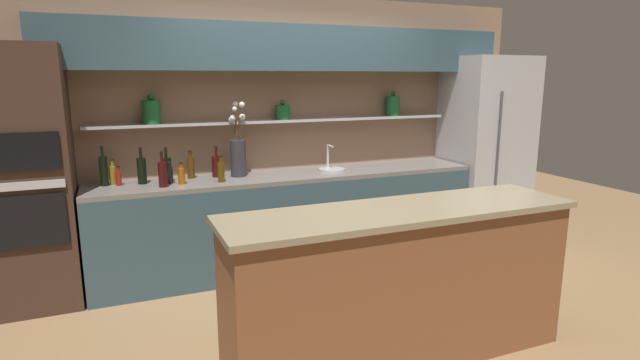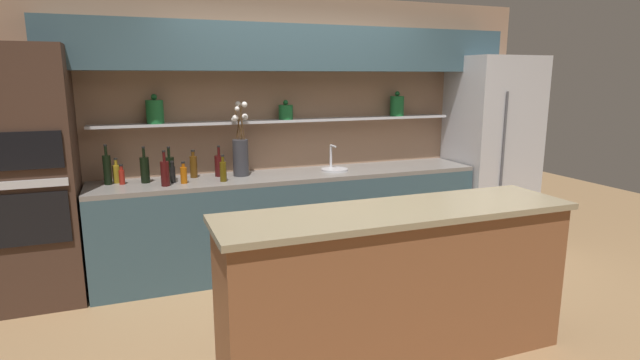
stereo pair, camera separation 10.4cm
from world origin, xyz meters
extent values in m
plane|color=olive|center=(0.00, 0.00, 0.00)|extent=(12.00, 12.00, 0.00)
cube|color=#937056|center=(0.00, 1.60, 1.30)|extent=(5.20, 0.10, 2.60)
cube|color=#B7B7BC|center=(-0.10, 1.46, 1.41)|extent=(3.58, 0.18, 0.02)
cylinder|color=#19602D|center=(-1.32, 1.45, 1.52)|extent=(0.15, 0.15, 0.21)
sphere|color=#19602D|center=(-1.32, 1.45, 1.65)|extent=(0.05, 0.05, 0.05)
cylinder|color=#19602D|center=(-0.10, 1.45, 1.49)|extent=(0.14, 0.14, 0.14)
sphere|color=#19602D|center=(-0.10, 1.45, 1.58)|extent=(0.05, 0.05, 0.05)
cylinder|color=#19602D|center=(1.12, 1.45, 1.52)|extent=(0.15, 0.15, 0.21)
sphere|color=#19602D|center=(1.12, 1.45, 1.65)|extent=(0.05, 0.05, 0.05)
cube|color=#334C56|center=(0.00, 1.38, 2.09)|extent=(4.42, 0.34, 0.42)
cube|color=#334C56|center=(-0.10, 1.24, 0.44)|extent=(3.68, 0.62, 0.88)
cube|color=slate|center=(-0.10, 1.24, 0.90)|extent=(3.68, 0.62, 0.04)
cube|color=brown|center=(0.00, -0.58, 0.49)|extent=(2.27, 0.55, 0.98)
cube|color=gray|center=(0.00, -0.58, 1.00)|extent=(2.33, 0.61, 0.04)
cube|color=#B7B7BC|center=(2.18, 1.20, 1.02)|extent=(0.84, 0.70, 2.04)
cylinder|color=#4C4C51|center=(2.03, 0.83, 1.12)|extent=(0.02, 0.02, 1.12)
cube|color=#3D281E|center=(-2.28, 1.24, 1.04)|extent=(0.64, 0.62, 2.08)
cube|color=black|center=(-2.28, 0.92, 0.78)|extent=(0.54, 0.02, 0.40)
cube|color=black|center=(-2.28, 0.92, 1.30)|extent=(0.54, 0.02, 0.28)
cube|color=#B7B7BC|center=(-2.28, 0.92, 1.05)|extent=(0.56, 0.02, 0.06)
cylinder|color=#2D2D33|center=(-0.59, 1.32, 1.09)|extent=(0.14, 0.14, 0.34)
cylinder|color=#4C3319|center=(-0.60, 1.33, 1.35)|extent=(0.02, 0.02, 0.18)
sphere|color=silver|center=(-0.64, 1.35, 1.44)|extent=(0.04, 0.04, 0.04)
cylinder|color=#4C3319|center=(-0.57, 1.32, 1.36)|extent=(0.01, 0.02, 0.21)
sphere|color=silver|center=(-0.53, 1.34, 1.47)|extent=(0.06, 0.06, 0.06)
cylinder|color=#4C3319|center=(-0.59, 1.32, 1.36)|extent=(0.02, 0.03, 0.20)
sphere|color=silver|center=(-0.63, 1.30, 1.46)|extent=(0.06, 0.06, 0.06)
cylinder|color=#4C3319|center=(-0.60, 1.30, 1.40)|extent=(0.07, 0.04, 0.28)
sphere|color=silver|center=(-0.62, 1.27, 1.55)|extent=(0.04, 0.04, 0.04)
cylinder|color=#4C3319|center=(-0.59, 1.34, 1.42)|extent=(0.08, 0.01, 0.32)
sphere|color=silver|center=(-0.58, 1.38, 1.58)|extent=(0.05, 0.05, 0.05)
cylinder|color=#4C3319|center=(-0.57, 1.28, 1.42)|extent=(0.05, 0.03, 0.32)
sphere|color=silver|center=(-0.55, 1.25, 1.58)|extent=(0.05, 0.05, 0.05)
cylinder|color=#B7B7BC|center=(0.33, 1.24, 0.93)|extent=(0.26, 0.26, 0.02)
cylinder|color=#B7B7BC|center=(0.33, 1.34, 1.05)|extent=(0.02, 0.02, 0.22)
cylinder|color=#B7B7BC|center=(0.33, 1.28, 1.16)|extent=(0.02, 0.12, 0.02)
cylinder|color=maroon|center=(-1.63, 1.31, 0.98)|extent=(0.05, 0.05, 0.12)
cylinder|color=maroon|center=(-1.63, 1.31, 1.06)|extent=(0.03, 0.03, 0.04)
cylinder|color=black|center=(-1.63, 1.31, 1.09)|extent=(0.03, 0.03, 0.01)
cylinder|color=olive|center=(-1.67, 1.39, 1.00)|extent=(0.07, 0.07, 0.15)
cylinder|color=olive|center=(-1.67, 1.39, 1.10)|extent=(0.03, 0.03, 0.05)
cylinder|color=black|center=(-1.67, 1.39, 1.13)|extent=(0.03, 0.03, 0.01)
cylinder|color=#380C0C|center=(-1.28, 1.11, 1.03)|extent=(0.07, 0.07, 0.21)
cylinder|color=#380C0C|center=(-1.28, 1.11, 1.17)|extent=(0.02, 0.02, 0.08)
cylinder|color=black|center=(-1.28, 1.11, 1.22)|extent=(0.03, 0.03, 0.01)
cylinder|color=#9E4C0A|center=(-1.13, 1.16, 0.99)|extent=(0.06, 0.06, 0.14)
cylinder|color=#9E4C0A|center=(-1.13, 1.16, 1.08)|extent=(0.03, 0.03, 0.04)
cylinder|color=black|center=(-1.13, 1.16, 1.10)|extent=(0.03, 0.03, 0.01)
cylinder|color=#380C0C|center=(-0.78, 1.37, 1.02)|extent=(0.08, 0.08, 0.19)
cylinder|color=#380C0C|center=(-0.78, 1.37, 1.15)|extent=(0.02, 0.02, 0.08)
cylinder|color=black|center=(-0.78, 1.37, 1.20)|extent=(0.03, 0.03, 0.01)
cylinder|color=black|center=(-1.74, 1.35, 1.05)|extent=(0.07, 0.07, 0.25)
cylinder|color=black|center=(-1.74, 1.35, 1.21)|extent=(0.02, 0.02, 0.08)
cylinder|color=black|center=(-1.74, 1.35, 1.26)|extent=(0.03, 0.03, 0.01)
cylinder|color=black|center=(-1.21, 1.22, 0.99)|extent=(0.05, 0.05, 0.14)
cylinder|color=black|center=(-1.21, 1.22, 1.08)|extent=(0.03, 0.03, 0.04)
cylinder|color=black|center=(-1.21, 1.22, 1.10)|extent=(0.03, 0.03, 0.01)
cylinder|color=#4C2D0C|center=(-1.01, 1.39, 1.02)|extent=(0.07, 0.07, 0.20)
cylinder|color=#4C2D0C|center=(-1.01, 1.39, 1.14)|extent=(0.03, 0.03, 0.04)
cylinder|color=black|center=(-1.01, 1.39, 1.17)|extent=(0.03, 0.03, 0.01)
cylinder|color=black|center=(-1.44, 1.31, 1.03)|extent=(0.08, 0.08, 0.23)
cylinder|color=black|center=(-1.44, 1.31, 1.19)|extent=(0.02, 0.02, 0.08)
cylinder|color=black|center=(-1.44, 1.31, 1.23)|extent=(0.03, 0.03, 0.01)
cylinder|color=#47380A|center=(-0.79, 1.12, 1.01)|extent=(0.06, 0.06, 0.17)
cylinder|color=#47380A|center=(-0.79, 1.12, 1.12)|extent=(0.03, 0.03, 0.05)
cylinder|color=black|center=(-0.79, 1.12, 1.15)|extent=(0.03, 0.03, 0.01)
cylinder|color=black|center=(-1.23, 1.30, 1.03)|extent=(0.08, 0.08, 0.22)
cylinder|color=black|center=(-1.23, 1.30, 1.18)|extent=(0.02, 0.02, 0.08)
cylinder|color=black|center=(-1.23, 1.30, 1.22)|extent=(0.03, 0.03, 0.01)
camera|label=1|loc=(-1.64, -3.18, 1.83)|focal=28.00mm
camera|label=2|loc=(-1.54, -3.22, 1.83)|focal=28.00mm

